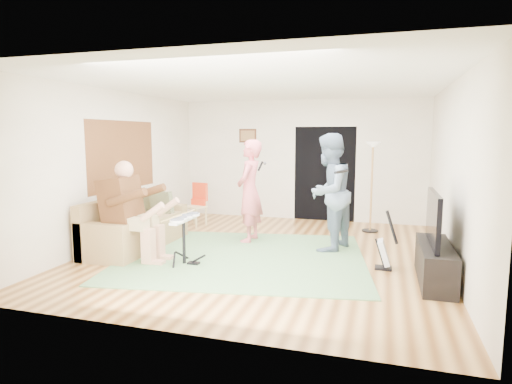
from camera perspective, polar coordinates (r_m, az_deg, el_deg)
floor at (r=7.07m, az=1.24°, el=-8.12°), size 6.00×6.00×0.00m
walls at (r=6.83m, az=1.28°, el=2.84°), size 5.50×6.00×2.70m
ceiling at (r=6.85m, az=1.31°, el=14.16°), size 6.00×6.00×0.00m
window_blinds at (r=8.16m, az=-17.32°, el=4.68°), size 0.00×2.05×2.05m
doorway at (r=9.68m, az=9.12°, el=2.37°), size 2.10×0.00×2.10m
picture_frame at (r=10.03m, az=-1.11°, el=7.51°), size 0.42×0.03×0.32m
area_rug at (r=6.84m, az=-1.67°, el=-8.62°), size 4.20×3.75×0.02m
sofa at (r=7.67m, az=-16.17°, el=-4.96°), size 0.88×2.14×0.87m
drummer at (r=6.84m, az=-16.05°, el=-3.83°), size 1.00×0.56×1.53m
drum_kit at (r=6.49m, az=-9.59°, el=-6.70°), size 0.41×0.73×0.75m
singer at (r=7.66m, az=-0.85°, el=0.11°), size 0.44×0.67×1.84m
microphone at (r=7.55m, az=0.59°, el=3.47°), size 0.06×0.06×0.24m
guitarist at (r=7.18m, az=9.65°, el=-0.06°), size 1.01×1.14×1.95m
guitar_held at (r=7.12m, az=11.31°, el=2.68°), size 0.28×0.61×0.26m
guitar_spare at (r=6.46m, az=16.75°, el=-7.72°), size 0.31×0.28×0.86m
torchiere_lamp at (r=8.72m, az=15.22°, el=2.77°), size 0.32×0.32×1.78m
dining_chair at (r=9.17m, az=-8.04°, el=-2.47°), size 0.47×0.49×0.91m
tv_cabinet at (r=6.14m, az=22.77°, el=-8.78°), size 0.40×1.40×0.50m
television at (r=5.99m, az=22.59°, el=-3.25°), size 0.06×1.19×0.68m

